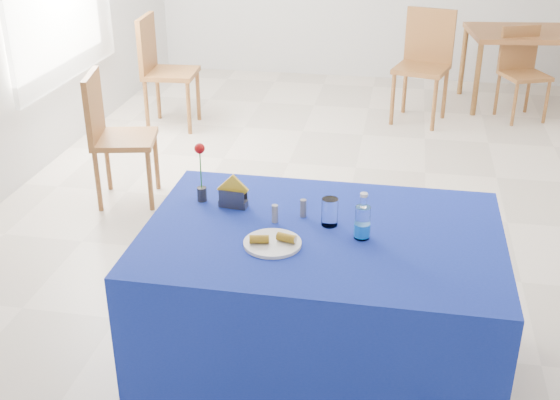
# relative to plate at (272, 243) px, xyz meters

# --- Properties ---
(floor) EXTENTS (7.00, 7.00, 0.00)m
(floor) POSITION_rel_plate_xyz_m (0.17, 1.92, -0.77)
(floor) COLOR beige
(floor) RESTS_ON ground
(plate) EXTENTS (0.25, 0.25, 0.01)m
(plate) POSITION_rel_plate_xyz_m (0.00, 0.00, 0.00)
(plate) COLOR white
(plate) RESTS_ON blue_table
(drinking_glass) EXTENTS (0.08, 0.08, 0.13)m
(drinking_glass) POSITION_rel_plate_xyz_m (0.22, 0.23, 0.06)
(drinking_glass) COLOR white
(drinking_glass) RESTS_ON blue_table
(salt_shaker) EXTENTS (0.03, 0.03, 0.08)m
(salt_shaker) POSITION_rel_plate_xyz_m (-0.03, 0.21, 0.04)
(salt_shaker) COLOR gray
(salt_shaker) RESTS_ON blue_table
(pepper_shaker) EXTENTS (0.03, 0.03, 0.08)m
(pepper_shaker) POSITION_rel_plate_xyz_m (0.09, 0.29, 0.04)
(pepper_shaker) COLOR slate
(pepper_shaker) RESTS_ON blue_table
(blue_table) EXTENTS (1.60, 1.10, 0.76)m
(blue_table) POSITION_rel_plate_xyz_m (0.20, 0.16, -0.39)
(blue_table) COLOR navy
(blue_table) RESTS_ON floor
(water_bottle) EXTENTS (0.07, 0.07, 0.21)m
(water_bottle) POSITION_rel_plate_xyz_m (0.37, 0.13, 0.06)
(water_bottle) COLOR white
(water_bottle) RESTS_ON blue_table
(napkin_holder) EXTENTS (0.15, 0.07, 0.17)m
(napkin_holder) POSITION_rel_plate_xyz_m (-0.25, 0.33, 0.04)
(napkin_holder) COLOR #3D3D42
(napkin_holder) RESTS_ON blue_table
(rose_vase) EXTENTS (0.05, 0.05, 0.30)m
(rose_vase) POSITION_rel_plate_xyz_m (-0.42, 0.37, 0.14)
(rose_vase) COLOR #232328
(rose_vase) RESTS_ON blue_table
(oak_table) EXTENTS (1.37, 0.98, 0.76)m
(oak_table) POSITION_rel_plate_xyz_m (1.74, 4.67, -0.09)
(oak_table) COLOR brown
(oak_table) RESTS_ON floor
(chair_bg_left) EXTENTS (0.57, 0.57, 1.03)m
(chair_bg_left) POSITION_rel_plate_xyz_m (0.68, 4.04, -0.17)
(chair_bg_left) COLOR brown
(chair_bg_left) RESTS_ON floor
(chair_bg_right) EXTENTS (0.51, 0.51, 0.86)m
(chair_bg_right) POSITION_rel_plate_xyz_m (1.59, 4.27, -0.27)
(chair_bg_right) COLOR brown
(chair_bg_right) RESTS_ON floor
(chair_win_a) EXTENTS (0.50, 0.50, 0.95)m
(chair_win_a) POSITION_rel_plate_xyz_m (-1.50, 1.80, -0.22)
(chair_win_a) COLOR brown
(chair_win_a) RESTS_ON floor
(chair_win_b) EXTENTS (0.49, 0.49, 1.02)m
(chair_win_b) POSITION_rel_plate_xyz_m (-1.69, 3.40, -0.18)
(chair_win_b) COLOR brown
(chair_win_b) RESTS_ON floor
(banana_pieces) EXTENTS (0.20, 0.09, 0.04)m
(banana_pieces) POSITION_rel_plate_xyz_m (0.00, -0.00, 0.03)
(banana_pieces) COLOR gold
(banana_pieces) RESTS_ON plate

